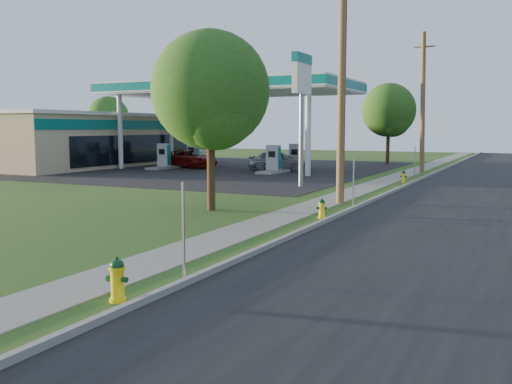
% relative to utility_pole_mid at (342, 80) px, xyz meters
% --- Properties ---
extents(ground_plane, '(140.00, 140.00, 0.00)m').
position_rel_utility_pole_mid_xyz_m(ground_plane, '(0.60, -17.00, -4.95)').
color(ground_plane, '#234B1C').
rests_on(ground_plane, ground).
extents(road, '(8.00, 120.00, 0.02)m').
position_rel_utility_pole_mid_xyz_m(road, '(5.10, -7.00, -4.94)').
color(road, black).
rests_on(road, ground).
extents(curb, '(0.15, 120.00, 0.15)m').
position_rel_utility_pole_mid_xyz_m(curb, '(1.10, -7.00, -4.88)').
color(curb, gray).
rests_on(curb, ground).
extents(sidewalk, '(1.50, 120.00, 0.03)m').
position_rel_utility_pole_mid_xyz_m(sidewalk, '(-0.65, -7.00, -4.94)').
color(sidewalk, gray).
rests_on(sidewalk, ground).
extents(forecourt, '(26.00, 28.00, 0.02)m').
position_rel_utility_pole_mid_xyz_m(forecourt, '(-15.40, 15.00, -4.94)').
color(forecourt, black).
rests_on(forecourt, ground).
extents(utility_pole_mid, '(1.40, 0.32, 9.80)m').
position_rel_utility_pole_mid_xyz_m(utility_pole_mid, '(0.00, 0.00, 0.00)').
color(utility_pole_mid, brown).
rests_on(utility_pole_mid, ground).
extents(utility_pole_far, '(1.40, 0.32, 9.50)m').
position_rel_utility_pole_mid_xyz_m(utility_pole_far, '(0.00, 18.00, -0.15)').
color(utility_pole_far, brown).
rests_on(utility_pole_far, ground).
extents(sign_post_near, '(0.05, 0.04, 2.00)m').
position_rel_utility_pole_mid_xyz_m(sign_post_near, '(0.85, -12.80, -3.95)').
color(sign_post_near, gray).
rests_on(sign_post_near, ground).
extents(sign_post_mid, '(0.05, 0.04, 2.00)m').
position_rel_utility_pole_mid_xyz_m(sign_post_mid, '(0.85, -1.00, -3.95)').
color(sign_post_mid, gray).
rests_on(sign_post_mid, ground).
extents(sign_post_far, '(0.05, 0.04, 2.00)m').
position_rel_utility_pole_mid_xyz_m(sign_post_far, '(0.85, 11.20, -3.95)').
color(sign_post_far, gray).
rests_on(sign_post_far, ground).
extents(gas_canopy, '(18.18, 9.18, 6.40)m').
position_rel_utility_pole_mid_xyz_m(gas_canopy, '(-13.40, 15.00, 0.94)').
color(gas_canopy, silver).
rests_on(gas_canopy, ground).
extents(fuel_pump_nw, '(1.20, 3.20, 1.90)m').
position_rel_utility_pole_mid_xyz_m(fuel_pump_nw, '(-17.90, 13.00, -4.23)').
color(fuel_pump_nw, gray).
rests_on(fuel_pump_nw, ground).
extents(fuel_pump_ne, '(1.20, 3.20, 1.90)m').
position_rel_utility_pole_mid_xyz_m(fuel_pump_ne, '(-8.90, 13.00, -4.23)').
color(fuel_pump_ne, gray).
rests_on(fuel_pump_ne, ground).
extents(fuel_pump_sw, '(1.20, 3.20, 1.90)m').
position_rel_utility_pole_mid_xyz_m(fuel_pump_sw, '(-17.90, 17.00, -4.23)').
color(fuel_pump_sw, gray).
rests_on(fuel_pump_sw, ground).
extents(fuel_pump_se, '(1.20, 3.20, 1.90)m').
position_rel_utility_pole_mid_xyz_m(fuel_pump_se, '(-8.90, 17.00, -4.23)').
color(fuel_pump_se, gray).
rests_on(fuel_pump_se, ground).
extents(convenience_store, '(10.40, 22.40, 4.25)m').
position_rel_utility_pole_mid_xyz_m(convenience_store, '(-26.38, 15.00, -2.82)').
color(convenience_store, tan).
rests_on(convenience_store, ground).
extents(price_pylon, '(0.34, 2.04, 6.85)m').
position_rel_utility_pole_mid_xyz_m(price_pylon, '(-3.90, 5.50, 0.48)').
color(price_pylon, gray).
rests_on(price_pylon, ground).
extents(tree_verge, '(4.37, 4.37, 6.62)m').
position_rel_utility_pole_mid_xyz_m(tree_verge, '(-3.60, -4.11, -0.69)').
color(tree_verge, '#3B2815').
rests_on(tree_verge, ground).
extents(tree_lot, '(4.46, 4.46, 6.76)m').
position_rel_utility_pole_mid_xyz_m(tree_lot, '(-3.96, 25.41, -0.60)').
color(tree_lot, '#3B2815').
rests_on(tree_lot, ground).
extents(tree_back, '(4.10, 4.10, 6.22)m').
position_rel_utility_pole_mid_xyz_m(tree_back, '(-31.49, 22.83, -0.95)').
color(tree_back, '#3B2815').
rests_on(tree_back, ground).
extents(hydrant_near, '(0.41, 0.37, 0.81)m').
position_rel_utility_pole_mid_xyz_m(hydrant_near, '(0.57, -14.50, -4.56)').
color(hydrant_near, yellow).
rests_on(hydrant_near, ground).
extents(hydrant_mid, '(0.35, 0.32, 0.69)m').
position_rel_utility_pole_mid_xyz_m(hydrant_mid, '(0.64, -4.01, -4.62)').
color(hydrant_mid, yellow).
rests_on(hydrant_mid, ground).
extents(hydrant_far, '(0.37, 0.33, 0.71)m').
position_rel_utility_pole_mid_xyz_m(hydrant_far, '(0.52, 9.85, -4.60)').
color(hydrant_far, yellow).
rests_on(hydrant_far, ground).
extents(car_red, '(5.49, 3.82, 1.39)m').
position_rel_utility_pole_mid_xyz_m(car_red, '(-16.98, 15.11, -4.26)').
color(car_red, '#660E09').
rests_on(car_red, ground).
extents(car_silver, '(4.60, 2.80, 1.47)m').
position_rel_utility_pole_mid_xyz_m(car_silver, '(-9.56, 15.34, -4.22)').
color(car_silver, '#A1A3A8').
rests_on(car_silver, ground).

